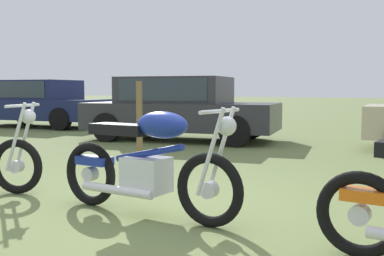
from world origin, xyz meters
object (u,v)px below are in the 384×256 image
(car_navy, at_px, (35,100))
(fence_post_wooden, at_px, (139,121))
(car_charcoal, at_px, (179,105))
(motorcycle_blue, at_px, (146,163))

(car_navy, bearing_deg, fence_post_wooden, -38.88)
(car_navy, relative_size, car_charcoal, 0.96)
(motorcycle_blue, distance_m, car_navy, 10.99)
(car_navy, relative_size, fence_post_wooden, 3.40)
(motorcycle_blue, bearing_deg, car_charcoal, 120.98)
(car_navy, xyz_separation_m, fence_post_wooden, (6.93, -3.88, -0.19))
(fence_post_wooden, bearing_deg, car_navy, 150.77)
(motorcycle_blue, xyz_separation_m, fence_post_wooden, (-1.99, 2.54, 0.16))
(car_navy, height_order, fence_post_wooden, car_navy)
(motorcycle_blue, height_order, fence_post_wooden, fence_post_wooden)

